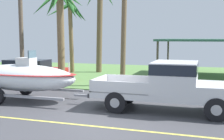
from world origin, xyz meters
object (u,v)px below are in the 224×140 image
boat_on_trailer (21,77)px  carport_awning (207,41)px  palm_tree_far_left (71,18)px  palm_tree_far_right (99,4)px  parked_sedan_near (30,71)px  palm_tree_mid (60,9)px  pickup_truck_towing (174,84)px  utility_pole (21,11)px

boat_on_trailer → carport_awning: (7.76, 10.48, 1.52)m
palm_tree_far_left → palm_tree_far_right: palm_tree_far_right is taller
parked_sedan_near → palm_tree_far_right: bearing=65.9°
palm_tree_mid → pickup_truck_towing: bearing=-33.1°
palm_tree_mid → palm_tree_far_left: size_ratio=1.06×
palm_tree_mid → utility_pole: size_ratio=0.71×
boat_on_trailer → utility_pole: bearing=124.2°
palm_tree_far_right → pickup_truck_towing: bearing=-57.0°
palm_tree_mid → boat_on_trailer: bearing=-84.3°
parked_sedan_near → carport_awning: carport_awning is taller
palm_tree_mid → palm_tree_far_right: 6.10m
palm_tree_mid → palm_tree_far_right: bearing=88.0°
boat_on_trailer → parked_sedan_near: size_ratio=1.37×
pickup_truck_towing → palm_tree_far_left: 13.29m
parked_sedan_near → boat_on_trailer: bearing=-60.0°
palm_tree_mid → carport_awning: bearing=35.3°
parked_sedan_near → palm_tree_far_left: palm_tree_far_left is taller
boat_on_trailer → palm_tree_far_right: (-0.26, 10.67, 4.31)m
boat_on_trailer → palm_tree_far_left: 10.23m
carport_awning → palm_tree_far_left: palm_tree_far_left is taller
boat_on_trailer → utility_pole: 5.41m
parked_sedan_near → palm_tree_mid: bearing=-6.4°
carport_awning → palm_tree_far_left: (-9.85, -1.00, 1.72)m
boat_on_trailer → parked_sedan_near: (-2.83, 4.91, -0.36)m
boat_on_trailer → parked_sedan_near: boat_on_trailer is taller
palm_tree_far_left → parked_sedan_near: bearing=-99.3°
palm_tree_far_left → pickup_truck_towing: bearing=-47.3°
boat_on_trailer → carport_awning: bearing=53.5°
pickup_truck_towing → parked_sedan_near: pickup_truck_towing is taller
palm_tree_far_left → palm_tree_mid: bearing=-71.5°
pickup_truck_towing → utility_pole: (-9.08, 3.56, 3.26)m
utility_pole → parked_sedan_near: bearing=107.1°
carport_awning → palm_tree_mid: palm_tree_mid is taller
palm_tree_far_left → palm_tree_far_right: (1.83, 1.19, 1.07)m
parked_sedan_near → palm_tree_far_left: bearing=80.7°
carport_awning → boat_on_trailer: bearing=-126.5°
palm_tree_far_right → carport_awning: bearing=-1.4°
carport_awning → utility_pole: 12.44m
carport_awning → utility_pole: size_ratio=0.78×
pickup_truck_towing → palm_tree_far_right: (-6.92, 10.67, 4.29)m
palm_tree_far_left → utility_pole: size_ratio=0.67×
parked_sedan_near → utility_pole: (0.42, -1.35, 3.63)m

